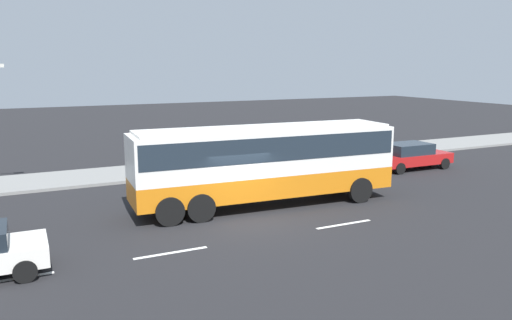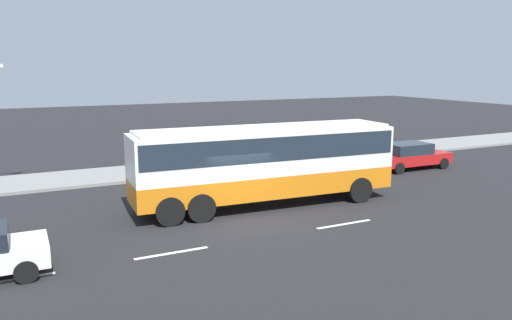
{
  "view_description": "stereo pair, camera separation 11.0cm",
  "coord_description": "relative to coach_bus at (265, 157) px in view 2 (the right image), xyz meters",
  "views": [
    {
      "loc": [
        -7.69,
        -16.97,
        5.86
      ],
      "look_at": [
        1.25,
        1.43,
        1.99
      ],
      "focal_mm": 35.25,
      "sensor_mm": 36.0,
      "label": 1
    },
    {
      "loc": [
        -7.79,
        -16.92,
        5.86
      ],
      "look_at": [
        1.25,
        1.43,
        1.99
      ],
      "focal_mm": 35.25,
      "sensor_mm": 36.0,
      "label": 2
    }
  ],
  "objects": [
    {
      "name": "lane_centreline",
      "position": [
        -9.62,
        -3.62,
        -2.08
      ],
      "size": [
        24.36,
        0.16,
        0.01
      ],
      "color": "white",
      "rests_on": "ground_plane"
    },
    {
      "name": "ground_plane",
      "position": [
        -1.67,
        -1.41,
        -2.08
      ],
      "size": [
        120.0,
        120.0,
        0.0
      ],
      "primitive_type": "plane",
      "color": "black"
    },
    {
      "name": "car_red_compact",
      "position": [
        10.95,
        3.16,
        -1.29
      ],
      "size": [
        4.58,
        2.03,
        1.5
      ],
      "rotation": [
        0.0,
        0.0,
        -0.01
      ],
      "color": "#B21919",
      "rests_on": "ground_plane"
    },
    {
      "name": "sidewalk_curb",
      "position": [
        -1.67,
        8.59,
        -2.01
      ],
      "size": [
        80.0,
        4.0,
        0.15
      ],
      "primitive_type": "cube",
      "color": "gray",
      "rests_on": "ground_plane"
    },
    {
      "name": "coach_bus",
      "position": [
        0.0,
        0.0,
        0.0
      ],
      "size": [
        11.27,
        3.14,
        3.35
      ],
      "rotation": [
        0.0,
        0.0,
        -0.05
      ],
      "color": "orange",
      "rests_on": "ground_plane"
    },
    {
      "name": "pedestrian_near_curb",
      "position": [
        -0.39,
        8.02,
        -0.99
      ],
      "size": [
        0.32,
        0.32,
        1.63
      ],
      "rotation": [
        0.0,
        0.0,
        5.86
      ],
      "color": "brown",
      "rests_on": "sidewalk_curb"
    }
  ]
}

